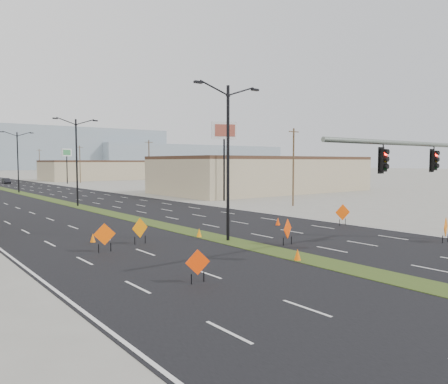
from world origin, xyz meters
TOP-DOWN VIEW (x-y plane):
  - ground at (0.00, 0.00)m, footprint 600.00×600.00m
  - building_se_near at (34.00, 45.00)m, footprint 36.00×18.00m
  - building_se_far at (38.00, 110.00)m, footprint 44.00×16.00m
  - mesa_east at (180.00, 290.00)m, footprint 160.00×50.00m
  - streetlight_0 at (0.00, 12.00)m, footprint 5.15×0.24m
  - streetlight_1 at (0.00, 40.00)m, footprint 5.15×0.24m
  - streetlight_2 at (0.00, 68.00)m, footprint 5.15×0.24m
  - utility_pole_0 at (20.00, 25.00)m, footprint 1.60×0.20m
  - utility_pole_1 at (20.00, 60.00)m, footprint 1.60×0.20m
  - utility_pole_2 at (20.00, 95.00)m, footprint 1.60×0.20m
  - utility_pole_3 at (20.00, 130.00)m, footprint 1.60×0.20m
  - car_mid at (4.82, 101.29)m, footprint 1.49×3.94m
  - construction_sign_0 at (-7.18, 5.01)m, footprint 1.07×0.33m
  - construction_sign_1 at (-7.77, 13.51)m, footprint 1.24×0.29m
  - construction_sign_2 at (-5.05, 14.48)m, footprint 1.21×0.35m
  - construction_sign_3 at (2.00, 8.60)m, footprint 1.14×0.52m
  - construction_sign_4 at (10.55, 3.00)m, footprint 1.16×0.39m
  - construction_sign_5 at (11.50, 11.63)m, footprint 1.23×0.52m
  - cone_0 at (-0.73, 5.26)m, footprint 0.40×0.40m
  - cone_1 at (-0.74, 14.23)m, footprint 0.43×0.43m
  - cone_2 at (7.48, 14.92)m, footprint 0.41×0.41m
  - cone_3 at (-7.16, 16.89)m, footprint 0.39×0.39m
  - pole_sign_east_near at (17.72, 35.16)m, footprint 3.22×1.70m
  - pole_sign_east_far at (16.08, 92.66)m, footprint 2.59×1.34m

SIDE VIEW (x-z plane):
  - ground at x=0.00m, z-range 0.00..0.00m
  - cone_3 at x=-7.16m, z-range 0.00..0.58m
  - cone_1 at x=-0.74m, z-range 0.00..0.63m
  - cone_0 at x=-0.73m, z-range 0.00..0.64m
  - cone_2 at x=7.48m, z-range 0.00..0.64m
  - car_mid at x=4.82m, z-range 0.00..1.28m
  - construction_sign_0 at x=-7.18m, z-range 0.12..1.58m
  - construction_sign_4 at x=10.55m, z-range 0.14..1.75m
  - construction_sign_3 at x=2.00m, z-range 0.14..1.78m
  - construction_sign_2 at x=-5.05m, z-range 0.15..1.79m
  - construction_sign_1 at x=-7.77m, z-range 0.15..1.82m
  - construction_sign_5 at x=11.50m, z-range 0.16..1.90m
  - building_se_far at x=38.00m, z-range 0.00..5.00m
  - building_se_near at x=34.00m, z-range 0.00..5.50m
  - utility_pole_0 at x=20.00m, z-range 0.17..9.17m
  - utility_pole_1 at x=20.00m, z-range 0.17..9.17m
  - utility_pole_2 at x=20.00m, z-range 0.17..9.17m
  - utility_pole_3 at x=20.00m, z-range 0.17..9.17m
  - streetlight_0 at x=0.00m, z-range 0.41..10.43m
  - streetlight_1 at x=0.00m, z-range 0.41..10.43m
  - streetlight_2 at x=0.00m, z-range 0.41..10.43m
  - pole_sign_east_far at x=16.08m, z-range 2.50..10.66m
  - pole_sign_east_near at x=17.72m, z-range 3.32..13.66m
  - mesa_east at x=180.00m, z-range 0.00..18.00m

